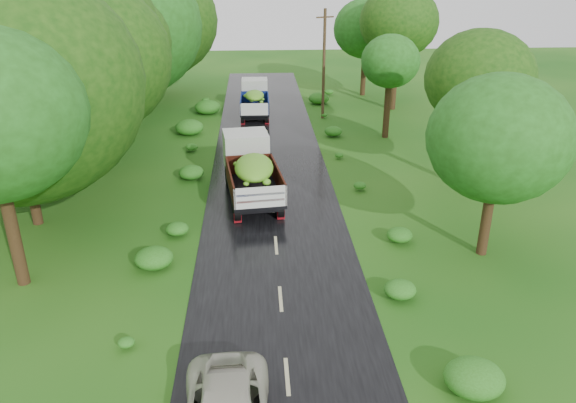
{
  "coord_description": "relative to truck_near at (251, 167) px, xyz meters",
  "views": [
    {
      "loc": [
        -0.73,
        -12.78,
        11.25
      ],
      "look_at": [
        0.54,
        8.7,
        1.7
      ],
      "focal_mm": 35.0,
      "sensor_mm": 36.0,
      "label": 1
    }
  ],
  "objects": [
    {
      "name": "shrubs",
      "position": [
        1.03,
        0.71,
        -1.21
      ],
      "size": [
        11.9,
        44.0,
        0.7
      ],
      "color": "#286117",
      "rests_on": "ground"
    },
    {
      "name": "road_lines",
      "position": [
        1.03,
        -7.29,
        -1.54
      ],
      "size": [
        0.12,
        69.6,
        0.0
      ],
      "color": "#BFB78C",
      "rests_on": "road"
    },
    {
      "name": "ground",
      "position": [
        1.03,
        -13.29,
        -1.56
      ],
      "size": [
        120.0,
        120.0,
        0.0
      ],
      "primitive_type": "plane",
      "color": "#124B10",
      "rests_on": "ground"
    },
    {
      "name": "road",
      "position": [
        1.03,
        -8.29,
        -1.55
      ],
      "size": [
        6.5,
        80.0,
        0.02
      ],
      "primitive_type": "cube",
      "color": "black",
      "rests_on": "ground"
    },
    {
      "name": "utility_pole",
      "position": [
        5.28,
        14.38,
        2.44
      ],
      "size": [
        1.29,
        0.61,
        7.77
      ],
      "rotation": [
        0.0,
        0.0,
        0.39
      ],
      "color": "#382616",
      "rests_on": "ground"
    },
    {
      "name": "trees_left",
      "position": [
        -9.38,
        9.19,
        4.74
      ],
      "size": [
        8.09,
        34.91,
        9.21
      ],
      "color": "black",
      "rests_on": "ground"
    },
    {
      "name": "trees_right",
      "position": [
        10.16,
        8.59,
        3.97
      ],
      "size": [
        5.3,
        31.36,
        8.14
      ],
      "color": "black",
      "rests_on": "ground"
    },
    {
      "name": "truck_near",
      "position": [
        0.0,
        0.0,
        0.0
      ],
      "size": [
        3.1,
        6.79,
        2.76
      ],
      "rotation": [
        0.0,
        0.0,
        0.12
      ],
      "color": "black",
      "rests_on": "ground"
    },
    {
      "name": "truck_far",
      "position": [
        0.28,
        15.47,
        -0.2
      ],
      "size": [
        2.08,
        5.71,
        2.39
      ],
      "rotation": [
        0.0,
        0.0,
        -0.01
      ],
      "color": "black",
      "rests_on": "ground"
    }
  ]
}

